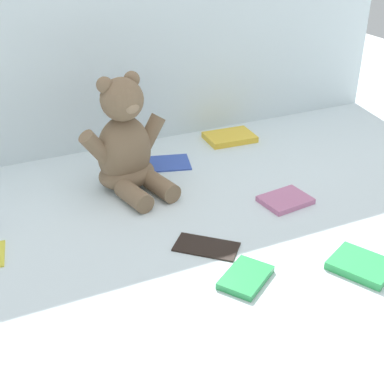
{
  "coord_description": "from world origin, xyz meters",
  "views": [
    {
      "loc": [
        -0.42,
        -0.95,
        0.62
      ],
      "look_at": [
        -0.02,
        -0.1,
        0.1
      ],
      "focal_mm": 49.58,
      "sensor_mm": 36.0,
      "label": 1
    }
  ],
  "objects": [
    {
      "name": "backdrop_drape",
      "position": [
        0.0,
        0.42,
        0.37
      ],
      "size": [
        1.67,
        0.03,
        0.74
      ],
      "primitive_type": "cube",
      "color": "silver",
      "rests_on": "ground_plane"
    },
    {
      "name": "book_case_8",
      "position": [
        0.29,
        0.3,
        0.01
      ],
      "size": [
        0.15,
        0.11,
        0.02
      ],
      "primitive_type": "cube",
      "rotation": [
        0.0,
        0.0,
        1.51
      ],
      "color": "yellow",
      "rests_on": "ground_plane"
    },
    {
      "name": "book_case_6",
      "position": [
        0.0,
        -0.29,
        0.01
      ],
      "size": [
        0.13,
        0.12,
        0.01
      ],
      "primitive_type": "cube",
      "rotation": [
        0.0,
        0.0,
        5.31
      ],
      "color": "#2B924B",
      "rests_on": "ground_plane"
    },
    {
      "name": "ground_plane",
      "position": [
        0.0,
        0.0,
        0.0
      ],
      "size": [
        3.2,
        3.2,
        0.0
      ],
      "primitive_type": "plane",
      "color": "silver"
    },
    {
      "name": "book_case_3",
      "position": [
        -0.02,
        -0.16,
        0.0
      ],
      "size": [
        0.14,
        0.14,
        0.01
      ],
      "primitive_type": "cube",
      "rotation": [
        0.0,
        0.0,
        0.83
      ],
      "color": "black",
      "rests_on": "ground_plane"
    },
    {
      "name": "book_case_5",
      "position": [
        0.06,
        0.23,
        0.0
      ],
      "size": [
        0.14,
        0.12,
        0.01
      ],
      "primitive_type": "cube",
      "rotation": [
        0.0,
        0.0,
        1.3
      ],
      "color": "#334FB2",
      "rests_on": "ground_plane"
    },
    {
      "name": "teddy_bear",
      "position": [
        -0.08,
        0.16,
        0.1
      ],
      "size": [
        0.23,
        0.22,
        0.28
      ],
      "rotation": [
        0.0,
        0.0,
        0.22
      ],
      "color": "#7A6047",
      "rests_on": "ground_plane"
    },
    {
      "name": "book_case_0",
      "position": [
        0.23,
        -0.07,
        0.01
      ],
      "size": [
        0.12,
        0.1,
        0.01
      ],
      "primitive_type": "cube",
      "rotation": [
        0.0,
        0.0,
        4.83
      ],
      "color": "#BD6994",
      "rests_on": "ground_plane"
    },
    {
      "name": "book_case_1",
      "position": [
        0.22,
        -0.35,
        0.01
      ],
      "size": [
        0.13,
        0.14,
        0.02
      ],
      "primitive_type": "cube",
      "rotation": [
        0.0,
        0.0,
        3.6
      ],
      "color": "green",
      "rests_on": "ground_plane"
    }
  ]
}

